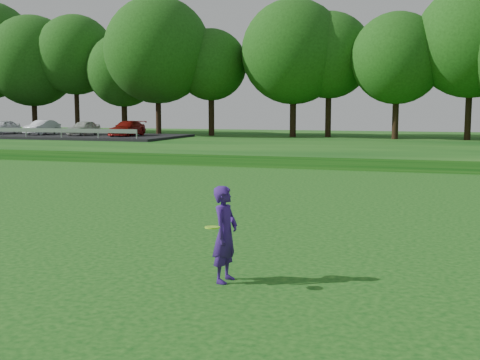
% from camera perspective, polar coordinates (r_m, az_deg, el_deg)
% --- Properties ---
extents(ground, '(140.00, 140.00, 0.00)m').
position_cam_1_polar(ground, '(12.90, -17.19, -7.05)').
color(ground, '#0D4711').
rests_on(ground, ground).
extents(berm, '(130.00, 30.00, 0.60)m').
position_cam_1_polar(berm, '(44.92, 8.36, 3.32)').
color(berm, '#0D4711').
rests_on(berm, ground).
extents(walking_path, '(130.00, 1.60, 0.04)m').
position_cam_1_polar(walking_path, '(31.24, 4.18, 1.32)').
color(walking_path, gray).
rests_on(walking_path, ground).
extents(treeline, '(104.00, 7.00, 15.00)m').
position_cam_1_polar(treeline, '(49.05, 9.30, 12.72)').
color(treeline, '#184610').
rests_on(treeline, berm).
extents(parking_lot, '(24.00, 9.00, 1.38)m').
position_cam_1_polar(parking_lot, '(53.35, -18.53, 4.38)').
color(parking_lot, black).
rests_on(parking_lot, berm).
extents(woman, '(0.46, 0.98, 1.69)m').
position_cam_1_polar(woman, '(10.51, -1.42, -5.15)').
color(woman, '#3A1A78').
rests_on(woman, ground).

